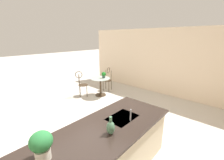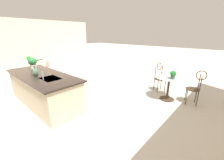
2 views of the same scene
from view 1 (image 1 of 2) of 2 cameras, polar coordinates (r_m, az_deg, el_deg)
The scene contains 10 objects.
ground_plane at distance 3.70m, azimuth -10.38°, elevation -23.33°, with size 40.00×40.00×0.00m, color beige.
wall_left_window at distance 6.46m, azimuth 20.21°, elevation 6.34°, with size 0.12×7.80×2.70m, color beige.
kitchen_island at distance 2.76m, azimuth -4.08°, elevation -26.69°, with size 2.80×1.06×0.92m.
bistro_table at distance 6.12m, azimuth -4.45°, elevation -1.93°, with size 0.80×0.80×0.74m.
chair_near_window at distance 6.71m, azimuth -1.65°, elevation 0.87°, with size 0.52×0.48×1.04m.
chair_by_island at distance 6.14m, azimuth -11.62°, elevation -0.92°, with size 0.53×0.53×1.04m.
sink_faucet at distance 2.67m, azimuth 7.16°, elevation -13.28°, with size 0.02×0.02×0.22m, color #B2B5BA.
potted_plant_on_table at distance 6.02m, azimuth -3.23°, elevation 2.10°, with size 0.18×0.18×0.25m.
potted_plant_counter_far at distance 2.06m, azimuth -25.48°, elevation -21.36°, with size 0.27×0.27×0.37m.
vase_on_counter at distance 2.34m, azimuth -0.53°, elevation -17.76°, with size 0.13×0.13×0.29m.
Camera 1 is at (1.69, 2.32, 2.33)m, focal length 23.79 mm.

